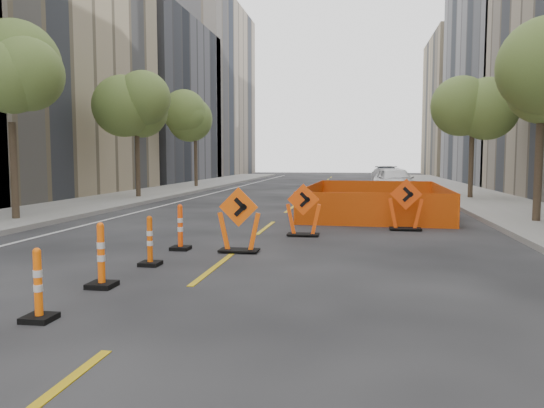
% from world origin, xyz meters
% --- Properties ---
extents(ground_plane, '(140.00, 140.00, 0.00)m').
position_xyz_m(ground_plane, '(0.00, 0.00, 0.00)').
color(ground_plane, black).
extents(sidewalk_left, '(4.00, 90.00, 0.15)m').
position_xyz_m(sidewalk_left, '(-9.00, 12.00, 0.07)').
color(sidewalk_left, gray).
rests_on(sidewalk_left, ground).
extents(bld_left_d, '(12.00, 16.00, 14.00)m').
position_xyz_m(bld_left_d, '(-17.00, 39.20, 7.00)').
color(bld_left_d, '#4C4C51').
rests_on(bld_left_d, ground).
extents(bld_left_e, '(12.00, 20.00, 20.00)m').
position_xyz_m(bld_left_e, '(-17.00, 55.60, 10.00)').
color(bld_left_e, gray).
rests_on(bld_left_e, ground).
extents(bld_right_d, '(12.00, 18.00, 20.00)m').
position_xyz_m(bld_right_d, '(17.00, 40.20, 10.00)').
color(bld_right_d, gray).
rests_on(bld_right_d, ground).
extents(bld_right_e, '(12.00, 14.00, 16.00)m').
position_xyz_m(bld_right_e, '(17.00, 58.60, 8.00)').
color(bld_right_e, tan).
rests_on(bld_right_e, ground).
extents(tree_l_b, '(2.80, 2.80, 5.95)m').
position_xyz_m(tree_l_b, '(-8.40, 10.00, 4.53)').
color(tree_l_b, '#382B1E').
rests_on(tree_l_b, ground).
extents(tree_l_c, '(2.80, 2.80, 5.95)m').
position_xyz_m(tree_l_c, '(-8.40, 20.00, 4.53)').
color(tree_l_c, '#382B1E').
rests_on(tree_l_c, ground).
extents(tree_l_d, '(2.80, 2.80, 5.95)m').
position_xyz_m(tree_l_d, '(-8.40, 30.00, 4.53)').
color(tree_l_d, '#382B1E').
rests_on(tree_l_d, ground).
extents(tree_r_b, '(2.80, 2.80, 5.95)m').
position_xyz_m(tree_r_b, '(8.40, 12.00, 4.53)').
color(tree_r_b, '#382B1E').
rests_on(tree_r_b, ground).
extents(tree_r_c, '(2.80, 2.80, 5.95)m').
position_xyz_m(tree_r_c, '(8.40, 22.00, 4.53)').
color(tree_r_c, '#382B1E').
rests_on(tree_r_c, ground).
extents(channelizer_3, '(0.39, 0.39, 0.98)m').
position_xyz_m(channelizer_3, '(-1.39, 0.40, 0.49)').
color(channelizer_3, '#FF650A').
rests_on(channelizer_3, ground).
extents(channelizer_4, '(0.43, 0.43, 1.09)m').
position_xyz_m(channelizer_4, '(-1.43, 2.23, 0.55)').
color(channelizer_4, '#FF5E0A').
rests_on(channelizer_4, ground).
extents(channelizer_5, '(0.40, 0.40, 1.00)m').
position_xyz_m(channelizer_5, '(-1.32, 4.05, 0.50)').
color(channelizer_5, '#DA5309').
rests_on(channelizer_5, ground).
extents(channelizer_6, '(0.42, 0.42, 1.07)m').
position_xyz_m(channelizer_6, '(-1.32, 5.88, 0.54)').
color(channelizer_6, '#FF4A0A').
rests_on(channelizer_6, ground).
extents(chevron_sign_left, '(0.99, 0.60, 1.49)m').
position_xyz_m(chevron_sign_left, '(0.11, 5.79, 0.74)').
color(chevron_sign_left, '#F7580A').
rests_on(chevron_sign_left, ground).
extents(chevron_sign_center, '(0.98, 0.61, 1.44)m').
position_xyz_m(chevron_sign_center, '(1.30, 8.51, 0.72)').
color(chevron_sign_center, '#FF4D0A').
rests_on(chevron_sign_center, ground).
extents(chevron_sign_right, '(1.11, 0.77, 1.53)m').
position_xyz_m(chevron_sign_right, '(4.18, 10.13, 0.77)').
color(chevron_sign_right, '#E03E09').
rests_on(chevron_sign_right, ground).
extents(safety_fence, '(5.35, 8.72, 1.07)m').
position_xyz_m(safety_fence, '(3.46, 15.04, 0.53)').
color(safety_fence, '#F9410D').
rests_on(safety_fence, ground).
extents(parked_car_near, '(2.48, 4.97, 1.63)m').
position_xyz_m(parked_car_near, '(4.85, 24.77, 0.81)').
color(parked_car_near, white).
rests_on(parked_car_near, ground).
extents(parked_car_mid, '(2.25, 4.50, 1.42)m').
position_xyz_m(parked_car_mid, '(4.86, 30.24, 0.71)').
color(parked_car_mid, '#9D9DA2').
rests_on(parked_car_mid, ground).
extents(parked_car_far, '(2.36, 5.24, 1.49)m').
position_xyz_m(parked_car_far, '(4.95, 35.56, 0.74)').
color(parked_car_far, black).
rests_on(parked_car_far, ground).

